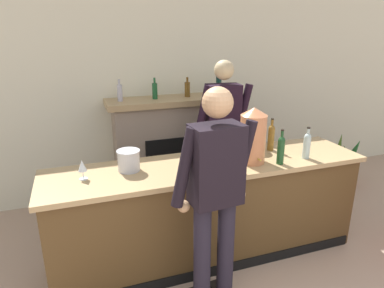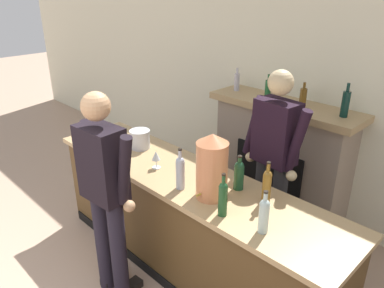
# 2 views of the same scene
# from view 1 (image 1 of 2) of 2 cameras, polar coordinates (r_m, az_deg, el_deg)

# --- Properties ---
(wall_back_panel) EXTENTS (12.00, 0.07, 2.75)m
(wall_back_panel) POSITION_cam_1_polar(r_m,az_deg,el_deg) (4.50, -4.92, 9.03)
(wall_back_panel) COLOR silver
(wall_back_panel) RESTS_ON ground_plane
(bar_counter) EXTENTS (2.94, 0.70, 0.97)m
(bar_counter) POSITION_cam_1_polar(r_m,az_deg,el_deg) (3.31, 2.83, -10.97)
(bar_counter) COLOR #4F371C
(bar_counter) RESTS_ON ground_plane
(fireplace_stone) EXTENTS (1.63, 0.52, 1.63)m
(fireplace_stone) POSITION_cam_1_polar(r_m,az_deg,el_deg) (4.45, -3.19, -0.48)
(fireplace_stone) COLOR gray
(fireplace_stone) RESTS_ON ground_plane
(potted_plant_corner) EXTENTS (0.40, 0.42, 0.73)m
(potted_plant_corner) POSITION_cam_1_polar(r_m,az_deg,el_deg) (5.38, 24.18, -3.41)
(potted_plant_corner) COLOR #99583B
(potted_plant_corner) RESTS_ON ground_plane
(person_customer) EXTENTS (0.66, 0.33, 1.77)m
(person_customer) POSITION_cam_1_polar(r_m,az_deg,el_deg) (2.48, 3.86, -8.69)
(person_customer) COLOR black
(person_customer) RESTS_ON ground_plane
(person_bartender) EXTENTS (0.66, 0.33, 1.82)m
(person_bartender) POSITION_cam_1_polar(r_m,az_deg,el_deg) (3.81, 5.07, 1.65)
(person_bartender) COLOR #2B2B2F
(person_bartender) RESTS_ON ground_plane
(copper_dispenser) EXTENTS (0.24, 0.28, 0.51)m
(copper_dispenser) POSITION_cam_1_polar(r_m,az_deg,el_deg) (3.10, 10.12, 1.46)
(copper_dispenser) COLOR #C7784D
(copper_dispenser) RESTS_ON bar_counter
(ice_bucket_steel) EXTENTS (0.20, 0.20, 0.18)m
(ice_bucket_steel) POSITION_cam_1_polar(r_m,az_deg,el_deg) (2.96, -10.50, -2.71)
(ice_bucket_steel) COLOR silver
(ice_bucket_steel) RESTS_ON bar_counter
(wine_bottle_rose_blush) EXTENTS (0.08, 0.08, 0.28)m
(wine_bottle_rose_blush) POSITION_cam_1_polar(r_m,az_deg,el_deg) (3.36, 9.17, 0.64)
(wine_bottle_rose_blush) COLOR #184227
(wine_bottle_rose_blush) RESTS_ON bar_counter
(wine_bottle_burgundy_dark) EXTENTS (0.07, 0.07, 0.30)m
(wine_bottle_burgundy_dark) POSITION_cam_1_polar(r_m,az_deg,el_deg) (3.35, 18.60, -0.09)
(wine_bottle_burgundy_dark) COLOR #A5BBB8
(wine_bottle_burgundy_dark) RESTS_ON bar_counter
(wine_bottle_port_short) EXTENTS (0.06, 0.06, 0.33)m
(wine_bottle_port_short) POSITION_cam_1_polar(r_m,az_deg,el_deg) (3.48, 13.06, 1.25)
(wine_bottle_port_short) COLOR brown
(wine_bottle_port_short) RESTS_ON bar_counter
(wine_bottle_cabernet_heavy) EXTENTS (0.07, 0.07, 0.34)m
(wine_bottle_cabernet_heavy) POSITION_cam_1_polar(r_m,az_deg,el_deg) (2.95, 6.50, -1.41)
(wine_bottle_cabernet_heavy) COLOR #A4AEBE
(wine_bottle_cabernet_heavy) RESTS_ON bar_counter
(wine_bottle_chardonnay_pale) EXTENTS (0.06, 0.06, 0.32)m
(wine_bottle_chardonnay_pale) POSITION_cam_1_polar(r_m,az_deg,el_deg) (3.14, 14.60, -0.79)
(wine_bottle_chardonnay_pale) COLOR #1A4320
(wine_bottle_chardonnay_pale) RESTS_ON bar_counter
(wine_glass_by_dispenser) EXTENTS (0.07, 0.07, 0.16)m
(wine_glass_by_dispenser) POSITION_cam_1_polar(r_m,az_deg,el_deg) (2.90, -1.45, -2.49)
(wine_glass_by_dispenser) COLOR silver
(wine_glass_by_dispenser) RESTS_ON bar_counter
(wine_glass_front_right) EXTENTS (0.07, 0.07, 0.16)m
(wine_glass_front_right) POSITION_cam_1_polar(r_m,az_deg,el_deg) (3.32, 3.50, 0.25)
(wine_glass_front_right) COLOR silver
(wine_glass_front_right) RESTS_ON bar_counter
(wine_glass_near_bucket) EXTENTS (0.07, 0.07, 0.17)m
(wine_glass_near_bucket) POSITION_cam_1_polar(r_m,az_deg,el_deg) (2.87, -17.82, -3.57)
(wine_glass_near_bucket) COLOR silver
(wine_glass_near_bucket) RESTS_ON bar_counter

